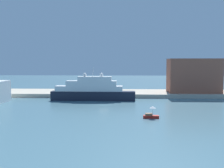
% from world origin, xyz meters
% --- Properties ---
extents(ground, '(400.00, 400.00, 0.00)m').
position_xyz_m(ground, '(0.00, 0.00, 0.00)').
color(ground, slate).
extents(quay_dock, '(110.00, 20.41, 1.42)m').
position_xyz_m(quay_dock, '(0.00, 26.21, 0.71)').
color(quay_dock, '#B7AD99').
rests_on(quay_dock, ground).
extents(large_yacht, '(28.44, 3.89, 11.13)m').
position_xyz_m(large_yacht, '(-4.70, 9.80, 3.26)').
color(large_yacht, black).
rests_on(large_yacht, ground).
extents(small_motorboat, '(3.58, 1.49, 2.84)m').
position_xyz_m(small_motorboat, '(12.52, -20.24, 0.92)').
color(small_motorboat, '#B22319').
rests_on(small_motorboat, ground).
extents(harbor_building, '(19.23, 10.58, 12.94)m').
position_xyz_m(harbor_building, '(32.73, 24.22, 7.89)').
color(harbor_building, '#93513D').
rests_on(harbor_building, quay_dock).
extents(parked_car, '(3.81, 1.64, 1.29)m').
position_xyz_m(parked_car, '(-17.48, 19.34, 1.97)').
color(parked_car, '#1E4C99').
rests_on(parked_car, quay_dock).
extents(person_figure, '(0.36, 0.36, 1.64)m').
position_xyz_m(person_figure, '(-14.23, 23.94, 2.17)').
color(person_figure, maroon).
rests_on(person_figure, quay_dock).
extents(mooring_bollard, '(0.55, 0.55, 0.82)m').
position_xyz_m(mooring_bollard, '(4.95, 16.93, 1.83)').
color(mooring_bollard, black).
rests_on(mooring_bollard, quay_dock).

